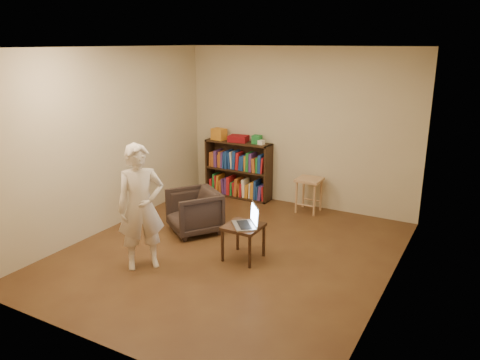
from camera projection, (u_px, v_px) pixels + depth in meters
The scene contains 15 objects.
floor at pixel (229, 253), 6.14m from camera, with size 4.50×4.50×0.00m, color #462816.
ceiling at pixel (228, 47), 5.40m from camera, with size 4.50×4.50×0.00m, color white.
wall_back at pixel (298, 128), 7.65m from camera, with size 4.00×4.00×0.00m, color beige.
wall_left at pixel (109, 141), 6.70m from camera, with size 4.50×4.50×0.00m, color beige.
wall_right at pixel (395, 179), 4.84m from camera, with size 4.50×4.50×0.00m, color beige.
bookshelf at pixel (239, 173), 8.25m from camera, with size 1.20×0.30×1.00m.
box_yellow at pixel (219, 134), 8.22m from camera, with size 0.24×0.18×0.20m, color orange.
red_cloth at pixel (238, 139), 8.07m from camera, with size 0.33×0.24×0.11m, color maroon.
box_green at pixel (257, 139), 7.91m from camera, with size 0.14×0.14×0.14m, color #217E36.
box_white at pixel (261, 142), 7.85m from camera, with size 0.09×0.09×0.07m, color white.
stool at pixel (309, 185), 7.50m from camera, with size 0.39×0.39×0.56m.
armchair at pixel (194, 212), 6.73m from camera, with size 0.67×0.69×0.62m, color #312721.
side_table at pixel (243, 231), 5.88m from camera, with size 0.45×0.45×0.46m.
laptop at pixel (248, 221), 5.81m from camera, with size 0.44×0.45×0.27m.
person at pixel (141, 207), 5.56m from camera, with size 0.56×0.37×1.54m, color beige.
Camera 1 is at (2.85, -4.84, 2.67)m, focal length 35.00 mm.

